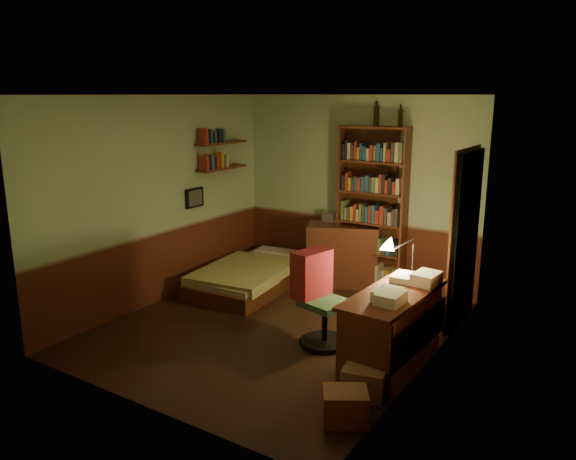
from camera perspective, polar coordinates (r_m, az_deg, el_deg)
The scene contains 24 objects.
floor at distance 6.55m, azimuth -1.20°, elevation -9.93°, with size 3.50×4.00×0.02m, color black.
ceiling at distance 6.00m, azimuth -1.33°, elevation 13.67°, with size 3.50×4.00×0.02m, color silver.
wall_back at distance 7.86m, azimuth 6.95°, elevation 3.98°, with size 3.50×0.02×2.60m, color #A4BC91.
wall_left at distance 7.25m, azimuth -12.90°, elevation 2.92°, with size 0.02×4.00×2.60m, color #A4BC91.
wall_right at distance 5.39m, azimuth 14.49°, elevation -0.85°, with size 0.02×4.00×2.60m, color #A4BC91.
wall_front at distance 4.66m, azimuth -15.18°, elevation -3.15°, with size 3.50×0.02×2.60m, color #A4BC91.
doorway at distance 6.68m, azimuth 17.55°, elevation -0.92°, with size 0.06×0.90×2.00m, color black.
door_trim at distance 6.69m, azimuth 17.26°, elevation -0.88°, with size 0.02×0.98×2.08m, color #3E1D0D.
bed at distance 7.75m, azimuth -3.66°, elevation -3.86°, with size 1.00×1.87×0.55m, color olive.
dresser at distance 7.87m, azimuth 5.56°, elevation -2.49°, with size 0.96×0.48×0.86m, color #522618.
mini_stereo at distance 7.96m, azimuth 4.48°, elevation 1.39°, with size 0.24×0.18×0.13m, color #B2B2B7.
bookshelf at distance 7.62m, azimuth 8.54°, elevation 2.10°, with size 0.94×0.29×2.20m, color #522618.
bottle_left at distance 7.59m, azimuth 8.95°, elevation 11.39°, with size 0.07×0.07×0.26m, color black.
bottle_right at distance 7.46m, azimuth 11.33°, elevation 11.11°, with size 0.06×0.06×0.22m, color black.
desk at distance 5.70m, azimuth 10.53°, elevation -9.74°, with size 0.57×1.37×0.73m, color #522618.
paper_stack at distance 5.86m, azimuth 13.87°, elevation -4.80°, with size 0.23×0.31×0.12m, color silver.
desk_lamp at distance 6.04m, azimuth 12.60°, elevation -2.20°, with size 0.16×0.16×0.52m, color black.
office_chair at distance 5.94m, azimuth 3.79°, elevation -7.06°, with size 0.51×0.45×1.02m, color #386241.
red_jacket at distance 5.62m, azimuth 5.08°, elevation -0.12°, with size 0.23×0.43×0.50m, color #B22631.
wall_shelf_lower at distance 7.93m, azimuth -6.73°, elevation 6.26°, with size 0.20×0.90×0.03m, color #522618.
wall_shelf_upper at distance 7.89m, azimuth -6.80°, elevation 8.78°, with size 0.20×0.90×0.03m, color #522618.
framed_picture at distance 7.66m, azimuth -9.48°, elevation 3.26°, with size 0.04×0.32×0.26m, color black.
cardboard_box_a at distance 4.81m, azimuth 5.83°, elevation -17.36°, with size 0.36×0.29×0.27m, color #9A664D.
cardboard_box_b at distance 5.19m, azimuth 7.82°, elevation -14.97°, with size 0.37×0.31×0.26m, color #9A664D.
Camera 1 is at (3.35, -4.98, 2.61)m, focal length 35.00 mm.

